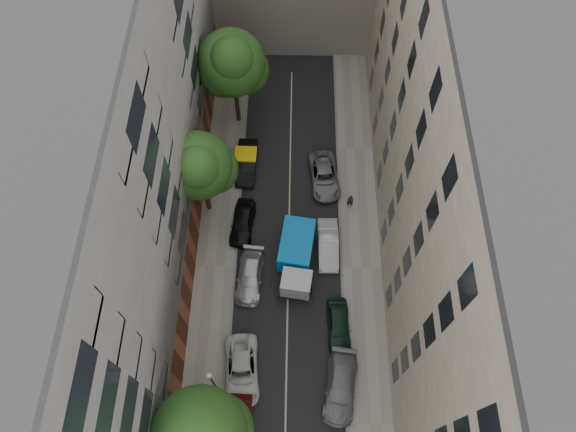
{
  "coord_description": "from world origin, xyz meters",
  "views": [
    {
      "loc": [
        0.24,
        -15.15,
        35.79
      ],
      "look_at": [
        -0.04,
        1.13,
        6.0
      ],
      "focal_mm": 32.0,
      "sensor_mm": 36.0,
      "label": 1
    }
  ],
  "objects_px": {
    "car_right_4": "(324,176)",
    "car_left_2": "(242,370)",
    "tarp_truck": "(297,257)",
    "car_left_5": "(247,162)",
    "car_right_1": "(341,387)",
    "car_left_3": "(250,276)",
    "car_right_2": "(339,325)",
    "lamp_post": "(213,383)",
    "car_left_4": "(243,222)",
    "tree_far": "(233,66)",
    "pedestrian": "(350,201)",
    "car_right_3": "(328,245)",
    "car_left_1": "(239,428)",
    "tree_mid": "(200,168)"
  },
  "relations": [
    {
      "from": "car_right_4",
      "to": "car_left_2",
      "type": "bearing_deg",
      "value": -116.61
    },
    {
      "from": "tarp_truck",
      "to": "car_right_4",
      "type": "distance_m",
      "value": 7.95
    },
    {
      "from": "car_left_5",
      "to": "car_right_1",
      "type": "xyz_separation_m",
      "value": [
        7.2,
        -17.8,
        -0.03
      ]
    },
    {
      "from": "car_left_3",
      "to": "car_left_5",
      "type": "relative_size",
      "value": 1.0
    },
    {
      "from": "car_left_5",
      "to": "car_right_2",
      "type": "distance_m",
      "value": 15.39
    },
    {
      "from": "car_right_1",
      "to": "lamp_post",
      "type": "height_order",
      "value": "lamp_post"
    },
    {
      "from": "lamp_post",
      "to": "car_left_3",
      "type": "bearing_deg",
      "value": 79.2
    },
    {
      "from": "car_left_4",
      "to": "tree_far",
      "type": "bearing_deg",
      "value": 100.46
    },
    {
      "from": "car_right_4",
      "to": "car_left_3",
      "type": "bearing_deg",
      "value": -128.59
    },
    {
      "from": "car_left_3",
      "to": "pedestrian",
      "type": "distance_m",
      "value": 9.93
    },
    {
      "from": "car_left_2",
      "to": "tarp_truck",
      "type": "bearing_deg",
      "value": 61.43
    },
    {
      "from": "car_right_2",
      "to": "car_right_4",
      "type": "height_order",
      "value": "car_right_2"
    },
    {
      "from": "tree_far",
      "to": "lamp_post",
      "type": "xyz_separation_m",
      "value": [
        0.14,
        -23.14,
        -2.86
      ]
    },
    {
      "from": "car_right_1",
      "to": "car_right_3",
      "type": "distance_m",
      "value": 10.42
    },
    {
      "from": "tarp_truck",
      "to": "car_right_1",
      "type": "height_order",
      "value": "tarp_truck"
    },
    {
      "from": "tree_far",
      "to": "car_left_5",
      "type": "bearing_deg",
      "value": -79.52
    },
    {
      "from": "car_right_1",
      "to": "lamp_post",
      "type": "relative_size",
      "value": 0.84
    },
    {
      "from": "car_left_1",
      "to": "car_right_4",
      "type": "xyz_separation_m",
      "value": [
        5.77,
        19.2,
        -0.01
      ]
    },
    {
      "from": "car_right_2",
      "to": "car_left_4",
      "type": "bearing_deg",
      "value": 129.62
    },
    {
      "from": "car_left_3",
      "to": "lamp_post",
      "type": "height_order",
      "value": "lamp_post"
    },
    {
      "from": "tarp_truck",
      "to": "lamp_post",
      "type": "height_order",
      "value": "lamp_post"
    },
    {
      "from": "car_left_4",
      "to": "car_right_4",
      "type": "height_order",
      "value": "car_left_4"
    },
    {
      "from": "lamp_post",
      "to": "car_right_3",
      "type": "bearing_deg",
      "value": 55.86
    },
    {
      "from": "car_left_1",
      "to": "car_right_1",
      "type": "xyz_separation_m",
      "value": [
        6.57,
        2.6,
        0.04
      ]
    },
    {
      "from": "car_right_4",
      "to": "pedestrian",
      "type": "distance_m",
      "value": 3.15
    },
    {
      "from": "car_left_3",
      "to": "lamp_post",
      "type": "bearing_deg",
      "value": -95.74
    },
    {
      "from": "car_right_1",
      "to": "car_right_2",
      "type": "distance_m",
      "value": 4.2
    },
    {
      "from": "car_left_3",
      "to": "tree_mid",
      "type": "height_order",
      "value": "tree_mid"
    },
    {
      "from": "car_left_1",
      "to": "car_left_3",
      "type": "relative_size",
      "value": 0.92
    },
    {
      "from": "car_left_2",
      "to": "lamp_post",
      "type": "distance_m",
      "value": 3.73
    },
    {
      "from": "car_left_5",
      "to": "car_right_3",
      "type": "xyz_separation_m",
      "value": [
        6.59,
        -7.4,
        -0.03
      ]
    },
    {
      "from": "car_right_1",
      "to": "pedestrian",
      "type": "xyz_separation_m",
      "value": [
        1.18,
        14.16,
        0.18
      ]
    },
    {
      "from": "car_left_2",
      "to": "car_left_5",
      "type": "relative_size",
      "value": 1.08
    },
    {
      "from": "car_left_2",
      "to": "pedestrian",
      "type": "height_order",
      "value": "pedestrian"
    },
    {
      "from": "car_right_2",
      "to": "lamp_post",
      "type": "bearing_deg",
      "value": -152.08
    },
    {
      "from": "tarp_truck",
      "to": "car_left_5",
      "type": "relative_size",
      "value": 1.32
    },
    {
      "from": "car_right_1",
      "to": "tarp_truck",
      "type": "bearing_deg",
      "value": 116.04
    },
    {
      "from": "tarp_truck",
      "to": "car_right_4",
      "type": "height_order",
      "value": "tarp_truck"
    },
    {
      "from": "car_right_2",
      "to": "lamp_post",
      "type": "distance_m",
      "value": 9.75
    },
    {
      "from": "car_left_1",
      "to": "car_right_3",
      "type": "xyz_separation_m",
      "value": [
        5.97,
        13.0,
        0.03
      ]
    },
    {
      "from": "car_left_4",
      "to": "car_right_2",
      "type": "distance_m",
      "value": 10.76
    },
    {
      "from": "car_left_2",
      "to": "car_right_4",
      "type": "height_order",
      "value": "car_left_2"
    },
    {
      "from": "tree_far",
      "to": "pedestrian",
      "type": "xyz_separation_m",
      "value": [
        9.29,
        -8.53,
        -5.78
      ]
    },
    {
      "from": "car_left_2",
      "to": "car_right_3",
      "type": "distance_m",
      "value": 11.15
    },
    {
      "from": "car_right_4",
      "to": "car_left_5",
      "type": "bearing_deg",
      "value": 163.16
    },
    {
      "from": "car_left_3",
      "to": "pedestrian",
      "type": "xyz_separation_m",
      "value": [
        7.58,
        6.4,
        0.24
      ]
    },
    {
      "from": "car_left_5",
      "to": "tree_mid",
      "type": "relative_size",
      "value": 0.53
    },
    {
      "from": "car_right_3",
      "to": "car_left_5",
      "type": "bearing_deg",
      "value": 130.68
    },
    {
      "from": "lamp_post",
      "to": "car_left_5",
      "type": "bearing_deg",
      "value": 87.59
    },
    {
      "from": "car_left_3",
      "to": "car_right_4",
      "type": "distance_m",
      "value": 10.46
    }
  ]
}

